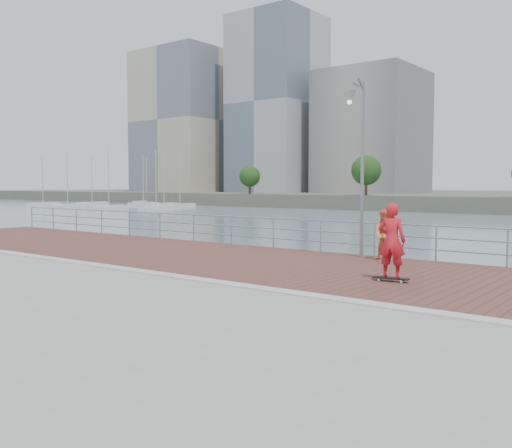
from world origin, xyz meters
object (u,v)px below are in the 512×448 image
Objects in this scene: guardrail at (347,234)px; bystander at (385,235)px; street_lamp at (357,136)px; skateboarder at (392,241)px.

guardrail is 1.96m from bystander.
bystander reaches higher than guardrail.
skateboarder is (2.76, -3.36, -2.85)m from street_lamp.
bystander is (-1.78, 3.45, -0.21)m from skateboarder.
skateboarder is (3.56, -4.26, 0.32)m from guardrail.
bystander is at bearing 5.33° from street_lamp.
guardrail is at bearing -58.24° from skateboarder.
street_lamp is 3.46× the size of bystander.
street_lamp reaches higher than bystander.
skateboarder reaches higher than bystander.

